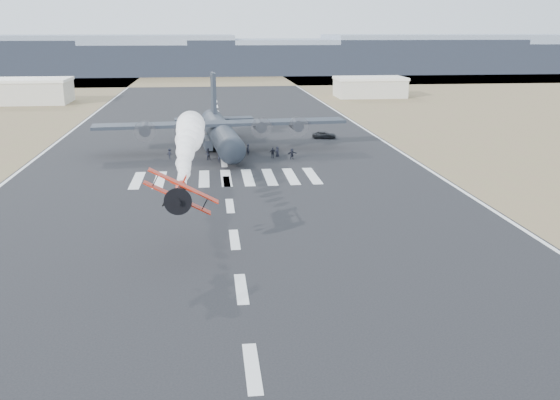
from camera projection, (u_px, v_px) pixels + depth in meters
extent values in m
plane|color=black|center=(252.00, 368.00, 37.75)|extent=(500.00, 500.00, 0.00)
cube|color=olive|center=(212.00, 78.00, 257.99)|extent=(500.00, 80.00, 0.00)
cube|color=slate|center=(64.00, 55.00, 277.27)|extent=(150.00, 50.00, 17.00)
cube|color=slate|center=(211.00, 58.00, 284.99)|extent=(150.00, 50.00, 13.00)
cube|color=slate|center=(350.00, 56.00, 291.91)|extent=(150.00, 50.00, 15.00)
cube|color=slate|center=(483.00, 53.00, 298.83)|extent=(150.00, 50.00, 17.00)
cube|color=#ACA899|center=(24.00, 92.00, 170.05)|extent=(24.00, 14.00, 6.00)
cube|color=silver|center=(23.00, 80.00, 169.17)|extent=(24.50, 14.50, 0.80)
cube|color=#ACA899|center=(370.00, 88.00, 185.78)|extent=(20.00, 12.00, 5.20)
cube|color=silver|center=(370.00, 78.00, 185.01)|extent=(20.50, 12.50, 0.80)
cylinder|color=red|center=(180.00, 193.00, 55.84)|extent=(1.02, 5.47, 0.98)
sphere|color=black|center=(180.00, 188.00, 55.95)|extent=(0.76, 0.76, 0.76)
cylinder|color=black|center=(178.00, 201.00, 53.33)|extent=(1.10, 0.66, 1.09)
cylinder|color=black|center=(178.00, 202.00, 52.96)|extent=(2.40, 0.05, 2.40)
cube|color=red|center=(180.00, 198.00, 55.52)|extent=(5.86, 1.13, 3.16)
cube|color=red|center=(179.00, 185.00, 54.86)|extent=(6.05, 1.13, 3.26)
cube|color=red|center=(181.00, 180.00, 58.10)|extent=(0.12, 0.98, 1.09)
cube|color=red|center=(181.00, 186.00, 58.25)|extent=(2.19, 0.78, 0.09)
cylinder|color=black|center=(170.00, 210.00, 55.26)|extent=(0.13, 0.48, 0.48)
cylinder|color=black|center=(190.00, 209.00, 55.44)|extent=(0.13, 0.48, 0.48)
sphere|color=white|center=(181.00, 185.00, 58.46)|extent=(0.76, 0.76, 0.76)
sphere|color=white|center=(182.00, 179.00, 60.96)|extent=(1.01, 1.01, 1.01)
sphere|color=white|center=(183.00, 172.00, 63.47)|extent=(1.26, 1.26, 1.26)
sphere|color=white|center=(184.00, 167.00, 65.97)|extent=(1.51, 1.51, 1.51)
sphere|color=white|center=(185.00, 161.00, 68.48)|extent=(1.76, 1.76, 1.76)
sphere|color=white|center=(186.00, 156.00, 70.98)|extent=(2.01, 2.01, 2.01)
sphere|color=white|center=(187.00, 152.00, 73.48)|extent=(2.26, 2.26, 2.26)
sphere|color=white|center=(188.00, 147.00, 75.99)|extent=(2.51, 2.51, 2.51)
sphere|color=white|center=(188.00, 143.00, 78.49)|extent=(2.76, 2.76, 2.76)
sphere|color=white|center=(189.00, 139.00, 81.00)|extent=(3.01, 3.01, 3.01)
sphere|color=white|center=(190.00, 136.00, 83.50)|extent=(3.26, 3.26, 3.26)
sphere|color=white|center=(190.00, 132.00, 86.01)|extent=(3.51, 3.51, 3.51)
sphere|color=white|center=(191.00, 129.00, 88.51)|extent=(3.76, 3.76, 3.76)
sphere|color=white|center=(191.00, 126.00, 91.01)|extent=(4.01, 4.01, 4.01)
sphere|color=white|center=(192.00, 123.00, 93.52)|extent=(4.26, 4.26, 4.26)
cylinder|color=black|center=(221.00, 134.00, 104.47)|extent=(6.51, 29.33, 4.16)
sphere|color=black|center=(232.00, 150.00, 90.72)|extent=(4.16, 4.16, 4.16)
cone|color=black|center=(213.00, 122.00, 118.22)|extent=(4.65, 6.55, 4.16)
cube|color=black|center=(222.00, 123.00, 102.96)|extent=(41.77, 7.73, 0.52)
cylinder|color=black|center=(145.00, 129.00, 100.27)|extent=(2.18, 4.09, 1.87)
cylinder|color=#3F3F44|center=(145.00, 131.00, 98.30)|extent=(3.52, 0.34, 3.53)
cylinder|color=black|center=(184.00, 128.00, 101.44)|extent=(2.18, 4.09, 1.87)
cylinder|color=#3F3F44|center=(185.00, 130.00, 99.47)|extent=(3.52, 0.34, 3.53)
cylinder|color=black|center=(259.00, 126.00, 103.78)|extent=(2.18, 4.09, 1.87)
cylinder|color=#3F3F44|center=(262.00, 128.00, 101.82)|extent=(3.52, 0.34, 3.53)
cylinder|color=black|center=(296.00, 125.00, 104.96)|extent=(2.18, 4.09, 1.87)
cylinder|color=#3F3F44|center=(299.00, 127.00, 102.99)|extent=(3.52, 0.34, 3.53)
cube|color=black|center=(214.00, 96.00, 114.88)|extent=(1.00, 4.71, 8.31)
cube|color=black|center=(214.00, 119.00, 116.53)|extent=(14.75, 4.29, 0.36)
cube|color=black|center=(208.00, 143.00, 105.44)|extent=(1.75, 6.31, 1.66)
cylinder|color=black|center=(208.00, 146.00, 105.59)|extent=(0.61, 1.18, 1.14)
cube|color=black|center=(234.00, 142.00, 106.30)|extent=(1.75, 6.31, 1.66)
cylinder|color=black|center=(234.00, 145.00, 106.45)|extent=(0.61, 1.18, 1.14)
cylinder|color=black|center=(230.00, 161.00, 94.26)|extent=(0.49, 0.97, 0.94)
imported|color=black|center=(324.00, 135.00, 116.50)|extent=(4.88, 3.32, 1.24)
imported|color=black|center=(248.00, 150.00, 100.78)|extent=(0.83, 0.86, 1.83)
imported|color=black|center=(208.00, 154.00, 97.22)|extent=(1.04, 0.88, 1.84)
imported|color=black|center=(170.00, 153.00, 98.44)|extent=(1.09, 0.98, 1.56)
imported|color=black|center=(273.00, 153.00, 98.45)|extent=(1.04, 0.56, 1.74)
imported|color=black|center=(277.00, 152.00, 99.77)|extent=(0.81, 0.92, 1.61)
imported|color=black|center=(292.00, 154.00, 97.67)|extent=(1.71, 1.00, 1.76)
imported|color=black|center=(219.00, 157.00, 95.48)|extent=(0.80, 0.83, 1.77)
imported|color=black|center=(223.00, 152.00, 99.45)|extent=(0.89, 0.68, 1.63)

